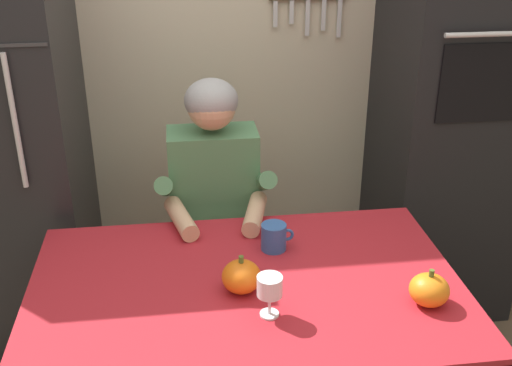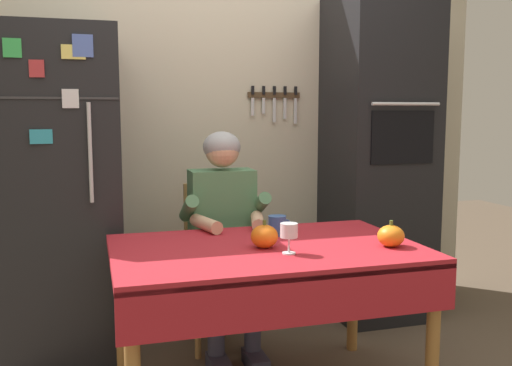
% 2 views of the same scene
% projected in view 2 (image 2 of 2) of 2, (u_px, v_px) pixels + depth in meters
% --- Properties ---
extents(back_wall_assembly, '(3.70, 0.13, 2.60)m').
position_uv_depth(back_wall_assembly, '(217.00, 120.00, 3.74)').
color(back_wall_assembly, beige).
rests_on(back_wall_assembly, ground).
extents(refrigerator, '(0.68, 0.71, 1.80)m').
position_uv_depth(refrigerator, '(57.00, 194.00, 3.14)').
color(refrigerator, black).
rests_on(refrigerator, ground).
extents(wall_oven, '(0.60, 0.64, 2.10)m').
position_uv_depth(wall_oven, '(378.00, 158.00, 3.72)').
color(wall_oven, black).
rests_on(wall_oven, ground).
extents(dining_table, '(1.40, 0.90, 0.74)m').
position_uv_depth(dining_table, '(267.00, 265.00, 2.59)').
color(dining_table, '#9E6B33').
rests_on(dining_table, ground).
extents(chair_behind_person, '(0.40, 0.40, 0.93)m').
position_uv_depth(chair_behind_person, '(218.00, 255.00, 3.35)').
color(chair_behind_person, tan).
rests_on(chair_behind_person, ground).
extents(seated_person, '(0.47, 0.55, 1.25)m').
position_uv_depth(seated_person, '(225.00, 223.00, 3.14)').
color(seated_person, '#38384C').
rests_on(seated_person, ground).
extents(coffee_mug, '(0.12, 0.09, 0.10)m').
position_uv_depth(coffee_mug, '(277.00, 225.00, 2.83)').
color(coffee_mug, '#2D569E').
rests_on(coffee_mug, dining_table).
extents(wine_glass, '(0.08, 0.08, 0.13)m').
position_uv_depth(wine_glass, '(289.00, 232.00, 2.44)').
color(wine_glass, white).
rests_on(wine_glass, dining_table).
extents(pumpkin_large, '(0.12, 0.12, 0.13)m').
position_uv_depth(pumpkin_large, '(264.00, 236.00, 2.56)').
color(pumpkin_large, orange).
rests_on(pumpkin_large, dining_table).
extents(pumpkin_medium, '(0.12, 0.12, 0.12)m').
position_uv_depth(pumpkin_medium, '(391.00, 236.00, 2.58)').
color(pumpkin_medium, orange).
rests_on(pumpkin_medium, dining_table).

